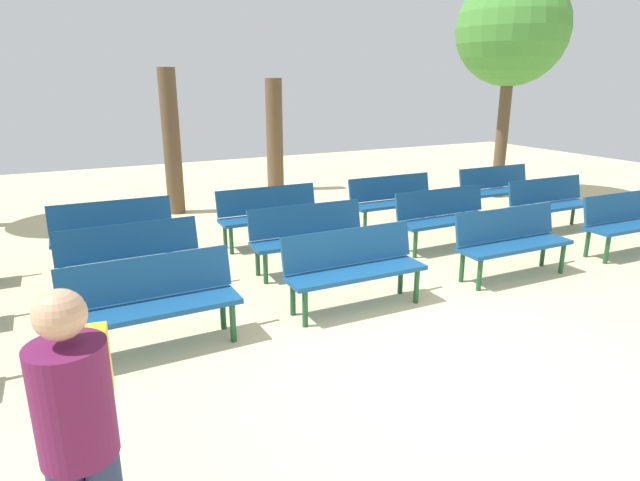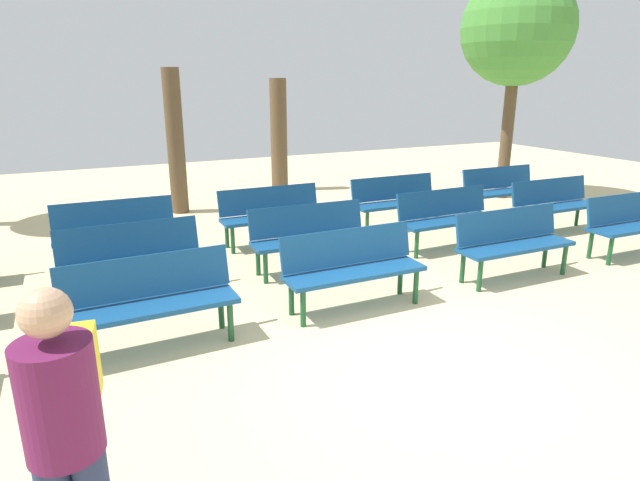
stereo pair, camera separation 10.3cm
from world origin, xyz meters
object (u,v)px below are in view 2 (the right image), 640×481
(bench_r1_c2, at_px, (310,234))
(tree_2, at_px, (175,142))
(bench_r1_c1, at_px, (132,257))
(bench_r0_c1, at_px, (150,297))
(bench_r1_c3, at_px, (447,215))
(bench_r0_c2, at_px, (352,264))
(bench_r2_c1, at_px, (115,228))
(bench_r0_c3, at_px, (513,239))
(bench_r2_c2, at_px, (272,212))
(bench_r2_c4, at_px, (501,188))
(tree_1, at_px, (279,136))
(bench_r0_c4, at_px, (633,221))
(visitor_with_backpack, at_px, (66,431))
(bench_r1_c4, at_px, (554,202))
(tree_3, at_px, (517,30))
(bench_r2_c3, at_px, (396,199))

(bench_r1_c2, relative_size, tree_2, 0.61)
(bench_r1_c1, height_order, tree_2, tree_2)
(bench_r0_c1, relative_size, bench_r1_c3, 1.00)
(bench_r1_c2, bearing_deg, bench_r0_c2, -91.28)
(bench_r1_c3, height_order, bench_r2_c1, same)
(bench_r0_c2, distance_m, bench_r0_c3, 2.31)
(bench_r2_c2, relative_size, bench_r2_c4, 1.00)
(bench_r2_c2, distance_m, tree_1, 4.24)
(bench_r2_c2, xyz_separation_m, bench_r2_c4, (4.57, -0.10, 0.00))
(bench_r0_c2, relative_size, bench_r0_c4, 0.99)
(bench_r1_c2, bearing_deg, bench_r1_c3, 2.88)
(bench_r1_c3, relative_size, visitor_with_backpack, 0.97)
(bench_r2_c2, height_order, visitor_with_backpack, visitor_with_backpack)
(bench_r2_c1, relative_size, tree_2, 0.61)
(bench_r1_c1, bearing_deg, bench_r2_c1, 90.89)
(bench_r0_c1, height_order, bench_r0_c2, same)
(bench_r1_c2, height_order, tree_2, tree_2)
(bench_r0_c3, height_order, bench_r1_c1, same)
(bench_r0_c2, bearing_deg, visitor_with_backpack, -138.68)
(bench_r1_c4, relative_size, tree_3, 0.35)
(bench_r2_c1, bearing_deg, bench_r0_c3, -30.18)
(bench_r0_c4, relative_size, bench_r2_c2, 1.01)
(bench_r0_c2, height_order, tree_3, tree_3)
(bench_r0_c2, distance_m, visitor_with_backpack, 3.85)
(bench_r1_c1, xyz_separation_m, bench_r1_c2, (2.25, -0.04, 0.00))
(bench_r1_c1, distance_m, bench_r1_c2, 2.25)
(bench_r0_c4, bearing_deg, bench_r0_c2, -179.44)
(bench_r0_c3, bearing_deg, visitor_with_backpack, -153.86)
(bench_r0_c4, relative_size, bench_r1_c1, 1.01)
(bench_r1_c3, xyz_separation_m, bench_r2_c1, (-4.56, 1.40, 0.00))
(bench_r0_c3, bearing_deg, bench_r2_c4, 49.58)
(tree_1, xyz_separation_m, visitor_with_backpack, (-4.62, -8.97, -0.30))
(bench_r0_c4, bearing_deg, bench_r1_c2, 164.51)
(visitor_with_backpack, bearing_deg, bench_r1_c1, -91.51)
(bench_r0_c4, distance_m, bench_r1_c3, 2.65)
(bench_r1_c1, height_order, bench_r2_c2, same)
(bench_r2_c2, distance_m, tree_3, 6.44)
(bench_r0_c1, distance_m, bench_r0_c3, 4.48)
(bench_r1_c4, distance_m, tree_2, 6.76)
(bench_r0_c4, relative_size, visitor_with_backpack, 0.98)
(bench_r2_c3, xyz_separation_m, tree_2, (-3.11, 2.72, 0.83))
(bench_r2_c1, bearing_deg, bench_r0_c4, -21.19)
(bench_r1_c3, bearing_deg, bench_r1_c1, 179.34)
(bench_r2_c1, relative_size, bench_r2_c4, 1.00)
(bench_r1_c2, relative_size, bench_r1_c3, 1.01)
(bench_r0_c1, xyz_separation_m, bench_r1_c1, (0.01, 1.32, 0.00))
(tree_2, relative_size, tree_3, 0.59)
(tree_1, bearing_deg, tree_3, -35.17)
(bench_r0_c3, xyz_separation_m, tree_1, (-0.58, 6.55, 0.73))
(visitor_with_backpack, bearing_deg, bench_r1_c3, -134.77)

